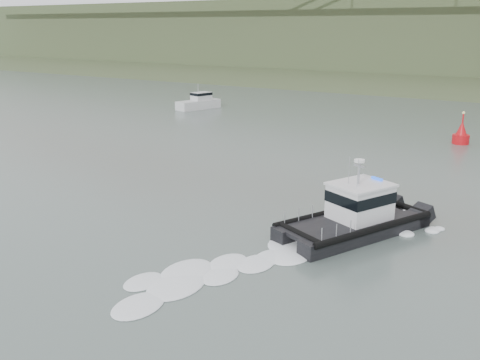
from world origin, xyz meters
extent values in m
plane|color=#505F59|center=(0.00, 0.00, 0.00)|extent=(400.00, 400.00, 0.00)
cube|color=#344527|center=(0.00, 92.00, 0.00)|extent=(500.00, 44.72, 16.25)
cube|color=black|center=(7.73, 8.21, 0.36)|extent=(4.94, 9.08, 1.03)
cube|color=black|center=(9.85, 7.25, 0.36)|extent=(4.94, 9.08, 1.03)
cube|color=black|center=(8.61, 7.34, 0.77)|extent=(6.52, 8.87, 0.22)
cube|color=silver|center=(8.97, 8.12, 1.87)|extent=(3.63, 3.89, 1.98)
cube|color=black|center=(8.97, 8.12, 2.22)|extent=(3.70, 3.96, 0.65)
cube|color=silver|center=(8.97, 8.12, 2.93)|extent=(3.86, 4.12, 0.14)
cylinder|color=#94969C|center=(8.86, 7.89, 3.63)|extent=(0.14, 0.14, 1.55)
cylinder|color=white|center=(8.86, 7.89, 4.36)|extent=(0.60, 0.60, 0.15)
cube|color=silver|center=(-27.99, 42.54, 0.56)|extent=(3.97, 7.11, 1.35)
cube|color=silver|center=(-27.84, 43.08, 1.69)|extent=(2.46, 3.09, 1.35)
cube|color=black|center=(-27.84, 43.08, 2.14)|extent=(2.53, 3.15, 0.39)
cylinder|color=#94969C|center=(-27.99, 42.54, 2.93)|extent=(0.09, 0.09, 1.35)
cylinder|color=#B70C12|center=(9.28, 37.35, 0.38)|extent=(1.70, 1.70, 1.13)
cone|color=#B70C12|center=(9.28, 37.35, 1.51)|extent=(1.32, 1.32, 1.70)
cylinder|color=#B70C12|center=(9.28, 37.35, 2.64)|extent=(0.15, 0.15, 0.94)
sphere|color=#E5D87F|center=(9.28, 37.35, 3.21)|extent=(0.28, 0.28, 0.28)
camera|label=1|loc=(18.66, -20.46, 11.67)|focal=40.00mm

